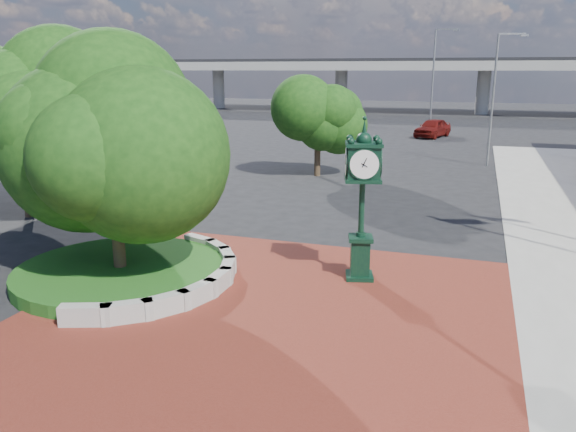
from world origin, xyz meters
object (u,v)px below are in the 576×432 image
at_px(post_clock, 362,194).
at_px(street_lamp_near, 497,90).
at_px(street_lamp_far, 436,73).
at_px(parked_car, 433,128).

relative_size(post_clock, street_lamp_near, 0.58).
distance_m(post_clock, street_lamp_far, 40.49).
xyz_separation_m(street_lamp_near, street_lamp_far, (-5.11, 17.70, 0.87)).
bearing_deg(street_lamp_far, street_lamp_near, -73.91).
bearing_deg(street_lamp_far, post_clock, -88.32).
bearing_deg(parked_car, post_clock, -70.97).
bearing_deg(post_clock, parked_car, 91.44).
distance_m(post_clock, street_lamp_near, 23.10).
distance_m(post_clock, parked_car, 37.82).
bearing_deg(street_lamp_near, street_lamp_far, 106.09).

